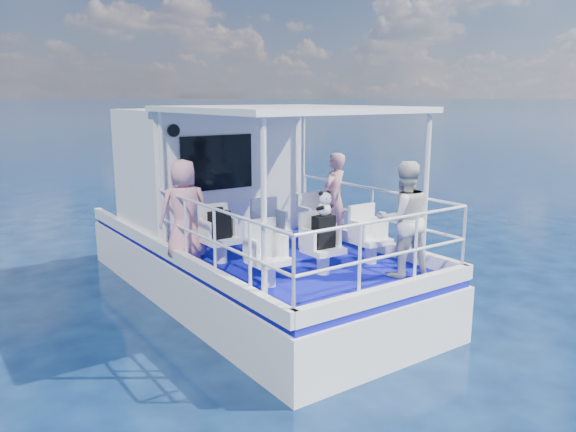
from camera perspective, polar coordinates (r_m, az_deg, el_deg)
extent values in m
plane|color=black|center=(9.02, -0.93, -9.55)|extent=(2000.00, 2000.00, 0.00)
cube|color=white|center=(9.81, -4.24, -7.77)|extent=(3.00, 7.00, 1.60)
cube|color=#0A0A89|center=(9.55, -4.32, -2.96)|extent=(2.90, 6.90, 0.10)
cube|color=white|center=(10.45, -8.08, 4.67)|extent=(2.85, 2.00, 2.20)
cube|color=white|center=(8.22, -0.21, 10.81)|extent=(3.00, 3.20, 0.08)
cylinder|color=white|center=(6.36, -2.46, 0.09)|extent=(0.07, 0.07, 2.20)
cylinder|color=white|center=(8.11, 13.83, 2.35)|extent=(0.07, 0.07, 2.20)
cylinder|color=white|center=(8.91, -12.59, 3.24)|extent=(0.07, 0.07, 2.20)
cylinder|color=white|center=(10.23, 1.53, 4.63)|extent=(0.07, 0.07, 2.20)
cube|color=white|center=(8.39, -6.83, -3.44)|extent=(0.48, 0.46, 0.38)
cube|color=white|center=(8.84, -1.68, -2.57)|extent=(0.48, 0.46, 0.38)
cube|color=white|center=(9.35, 2.93, -1.77)|extent=(0.48, 0.46, 0.38)
cube|color=white|center=(7.32, -1.96, -5.68)|extent=(0.48, 0.46, 0.38)
cube|color=white|center=(7.82, 3.58, -4.52)|extent=(0.48, 0.46, 0.38)
cube|color=white|center=(8.39, 8.40, -3.48)|extent=(0.48, 0.46, 0.38)
imported|color=pink|center=(8.52, -10.48, 0.62)|extent=(0.65, 0.54, 1.52)
imported|color=pink|center=(9.44, 4.68, 1.85)|extent=(0.64, 0.53, 1.51)
imported|color=silver|center=(7.74, 11.64, -0.33)|extent=(0.93, 0.83, 1.58)
cube|color=black|center=(8.27, -6.98, -0.90)|extent=(0.30, 0.17, 0.40)
cube|color=black|center=(7.69, 3.63, -1.61)|extent=(0.30, 0.17, 0.45)
cube|color=black|center=(8.23, -7.00, 0.69)|extent=(0.10, 0.06, 0.06)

